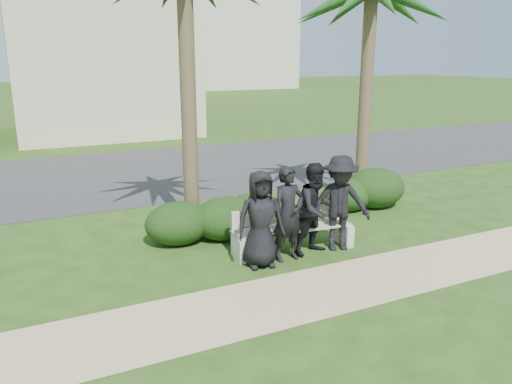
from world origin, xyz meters
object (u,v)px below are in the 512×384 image
park_bench (293,232)px  man_d (340,203)px  man_a (261,219)px  man_b (288,214)px  man_c (316,209)px

park_bench → man_d: man_d is taller
man_a → man_d: bearing=10.2°
park_bench → man_a: 1.07m
man_b → man_d: (1.13, 0.03, 0.05)m
man_a → man_c: size_ratio=1.00×
park_bench → man_c: (0.33, -0.28, 0.50)m
man_a → man_b: 0.57m
man_d → park_bench: bearing=178.3°
man_c → man_d: bearing=-16.5°
man_a → man_d: (1.71, 0.06, 0.06)m
man_a → man_b: (0.57, 0.03, 0.01)m
man_c → man_d: 0.51m
park_bench → man_a: size_ratio=1.38×
man_b → man_d: 1.14m
man_b → man_c: man_b is taller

